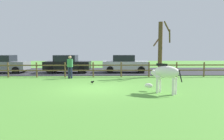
# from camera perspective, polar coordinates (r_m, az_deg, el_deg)

# --- Properties ---
(ground_plane) EXTENTS (60.00, 60.00, 0.00)m
(ground_plane) POSITION_cam_1_polar(r_m,az_deg,el_deg) (11.52, -4.64, -4.94)
(ground_plane) COLOR #549338
(parking_asphalt) EXTENTS (28.00, 7.40, 0.05)m
(parking_asphalt) POSITION_cam_1_polar(r_m,az_deg,el_deg) (20.73, -3.26, -0.33)
(parking_asphalt) COLOR #2D2D33
(parking_asphalt) RESTS_ON ground_plane
(paddock_fence) EXTENTS (21.38, 0.11, 1.13)m
(paddock_fence) POSITION_cam_1_polar(r_m,az_deg,el_deg) (16.42, -4.98, 0.38)
(paddock_fence) COLOR brown
(paddock_fence) RESTS_ON ground_plane
(bare_tree) EXTENTS (1.47, 1.45, 4.16)m
(bare_tree) POSITION_cam_1_polar(r_m,az_deg,el_deg) (16.88, 12.73, 5.65)
(bare_tree) COLOR #513A23
(bare_tree) RESTS_ON ground_plane
(zebra) EXTENTS (1.56, 1.44, 1.41)m
(zebra) POSITION_cam_1_polar(r_m,az_deg,el_deg) (10.41, 13.79, -1.02)
(zebra) COLOR white
(zebra) RESTS_ON ground_plane
(crow_on_grass) EXTENTS (0.21, 0.10, 0.20)m
(crow_on_grass) POSITION_cam_1_polar(r_m,az_deg,el_deg) (13.11, -5.20, -3.15)
(crow_on_grass) COLOR black
(crow_on_grass) RESTS_ON ground_plane
(parked_car_grey) EXTENTS (4.07, 2.02, 1.56)m
(parked_car_grey) POSITION_cam_1_polar(r_m,az_deg,el_deg) (21.24, -26.59, 1.47)
(parked_car_grey) COLOR slate
(parked_car_grey) RESTS_ON parking_asphalt
(parked_car_silver) EXTENTS (4.11, 2.11, 1.56)m
(parked_car_silver) POSITION_cam_1_polar(r_m,az_deg,el_deg) (19.48, 3.47, 1.73)
(parked_car_silver) COLOR #B7BABF
(parked_car_silver) RESTS_ON parking_asphalt
(parked_car_black) EXTENTS (4.09, 2.06, 1.56)m
(parked_car_black) POSITION_cam_1_polar(r_m,az_deg,el_deg) (19.56, -11.72, 1.64)
(parked_car_black) COLOR black
(parked_car_black) RESTS_ON parking_asphalt
(visitor_near_fence) EXTENTS (0.39, 0.28, 1.64)m
(visitor_near_fence) POSITION_cam_1_polar(r_m,az_deg,el_deg) (15.85, -11.02, 1.07)
(visitor_near_fence) COLOR #232847
(visitor_near_fence) RESTS_ON ground_plane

